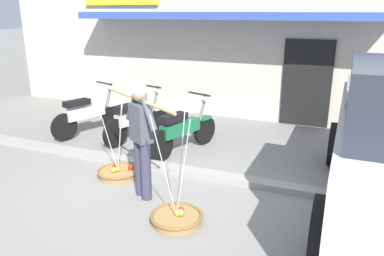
{
  "coord_description": "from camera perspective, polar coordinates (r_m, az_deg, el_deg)",
  "views": [
    {
      "loc": [
        2.53,
        -4.58,
        2.61
      ],
      "look_at": [
        0.39,
        0.6,
        0.85
      ],
      "focal_mm": 35.06,
      "sensor_mm": 36.0,
      "label": 1
    }
  ],
  "objects": [
    {
      "name": "sidewalk_curb",
      "position": [
        6.39,
        -2.93,
        -6.2
      ],
      "size": [
        20.0,
        0.24,
        0.1
      ],
      "primitive_type": "cube",
      "color": "gray",
      "rests_on": "ground"
    },
    {
      "name": "fruit_basket_left_side",
      "position": [
        4.95,
        -2.34,
        -13.4
      ],
      "size": [
        0.69,
        0.69,
        1.45
      ],
      "color": "#9E7542",
      "rests_on": "ground"
    },
    {
      "name": "storefront_building",
      "position": [
        11.75,
        9.09,
        14.74
      ],
      "size": [
        13.0,
        6.0,
        4.2
      ],
      "color": "beige",
      "rests_on": "ground"
    },
    {
      "name": "motorcycle_nearest_shop",
      "position": [
        8.48,
        -15.57,
        2.04
      ],
      "size": [
        0.74,
        1.75,
        1.09
      ],
      "color": "black",
      "rests_on": "ground"
    },
    {
      "name": "ground_plane",
      "position": [
        5.85,
        -5.88,
        -9.17
      ],
      "size": [
        90.0,
        90.0,
        0.0
      ],
      "primitive_type": "plane",
      "color": "gray"
    },
    {
      "name": "fruit_basket_right_side",
      "position": [
        6.33,
        -11.14,
        -6.56
      ],
      "size": [
        0.69,
        0.69,
        1.45
      ],
      "color": "#9E7542",
      "rests_on": "ground"
    },
    {
      "name": "motorcycle_second_in_row",
      "position": [
        7.89,
        -8.45,
        1.36
      ],
      "size": [
        0.67,
        1.77,
        1.09
      ],
      "color": "black",
      "rests_on": "ground"
    },
    {
      "name": "fruit_vendor",
      "position": [
        5.27,
        -7.72,
        -0.78
      ],
      "size": [
        1.5,
        0.96,
        1.7
      ],
      "color": "#38384C",
      "rests_on": "ground"
    },
    {
      "name": "motorcycle_third_in_row",
      "position": [
        7.08,
        -1.43,
        -0.31
      ],
      "size": [
        0.74,
        1.75,
        1.09
      ],
      "color": "black",
      "rests_on": "ground"
    }
  ]
}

